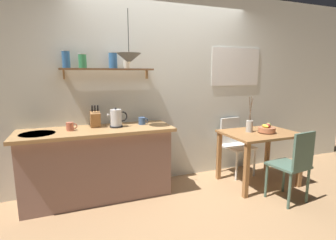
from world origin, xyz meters
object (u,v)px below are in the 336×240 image
Objects in this scene: twig_vase at (249,126)px; electric_kettle at (116,118)px; dining_table at (259,140)px; dining_chair_near at (294,163)px; coffee_mug_by_sink at (70,127)px; dining_chair_far at (235,143)px; fruit_bowl at (267,129)px; knife_block at (95,119)px; pendant_lamp at (129,58)px; coffee_mug_spare at (142,121)px.

electric_kettle is at bearing 170.82° from twig_vase.
dining_chair_near is at bearing -90.44° from dining_table.
coffee_mug_by_sink is at bearing 171.89° from dining_table.
dining_chair_far is 3.76× the size of fruit_bowl.
twig_vase is 1.79× the size of knife_block.
dining_table is 0.63m from dining_chair_near.
coffee_mug_spare is at bearing 40.67° from pendant_lamp.
dining_chair_near reaches higher than dining_table.
pendant_lamp reaches higher than knife_block.
knife_block is 0.86m from pendant_lamp.
pendant_lamp is at bearing 170.32° from fruit_bowl.
dining_table is 3.58× the size of knife_block.
coffee_mug_spare is (0.59, -0.04, -0.06)m from knife_block.
coffee_mug_spare reaches higher than dining_chair_far.
dining_chair_far reaches higher than dining_table.
fruit_bowl is at bearing -35.79° from twig_vase.
pendant_lamp is at bearing -36.17° from electric_kettle.
dining_chair_far is 3.44× the size of electric_kettle.
dining_chair_near is 0.63m from fruit_bowl.
knife_block reaches higher than fruit_bowl.
dining_table is 1.99m from electric_kettle.
coffee_mug_by_sink is at bearing 170.64° from fruit_bowl.
coffee_mug_by_sink is 1.05m from pendant_lamp.
pendant_lamp is at bearing 153.97° from dining_chair_near.
dining_chair_far is 1.73× the size of twig_vase.
dining_chair_near is at bearing -85.78° from dining_chair_far.
electric_kettle is at bearing 153.07° from dining_chair_near.
knife_block is at bearing 159.46° from electric_kettle.
dining_table is at bearing -8.11° from coffee_mug_by_sink.
dining_table is at bearing 131.34° from fruit_bowl.
dining_chair_far is (-0.08, 0.45, -0.14)m from dining_table.
pendant_lamp is (0.40, -0.20, 0.73)m from knife_block.
knife_block reaches higher than electric_kettle.
fruit_bowl is 1.75× the size of coffee_mug_spare.
coffee_mug_spare is at bearing 165.42° from dining_table.
dining_table is 0.19m from fruit_bowl.
twig_vase reaches higher than electric_kettle.
fruit_bowl is at bearing -13.05° from knife_block.
dining_chair_far is 6.59× the size of coffee_mug_spare.
fruit_bowl reaches higher than dining_chair_far.
electric_kettle is (-1.92, 0.97, 0.50)m from dining_chair_near.
coffee_mug_spare is (0.88, 0.06, -0.00)m from coffee_mug_by_sink.
knife_block is (-2.22, 0.52, 0.20)m from fruit_bowl.
pendant_lamp is (-1.64, 0.18, 0.89)m from twig_vase.
dining_chair_far is at bearing 1.68° from coffee_mug_spare.
coffee_mug_spare is at bearing -3.96° from knife_block.
fruit_bowl is at bearing -74.87° from dining_chair_far.
fruit_bowl is 0.23m from twig_vase.
electric_kettle is at bearing -171.54° from coffee_mug_spare.
knife_block reaches higher than dining_table.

